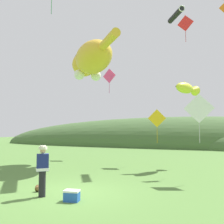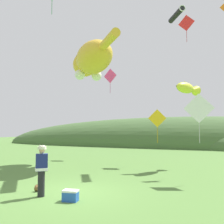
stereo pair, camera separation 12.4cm
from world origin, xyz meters
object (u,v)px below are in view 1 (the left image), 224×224
(kite_tube_streamer, at_px, (176,15))
(kite_diamond_gold, at_px, (157,119))
(kite_fish_windsock, at_px, (187,88))
(kite_diamond_white, at_px, (199,109))
(kite_giant_cat, at_px, (91,60))
(kite_diamond_pink, at_px, (109,76))
(kite_diamond_red, at_px, (185,23))
(festival_attendant, at_px, (42,169))
(kite_spool, at_px, (39,188))
(picnic_cooler, at_px, (72,196))

(kite_tube_streamer, distance_m, kite_diamond_gold, 7.62)
(kite_fish_windsock, distance_m, kite_diamond_white, 4.69)
(kite_fish_windsock, xyz_separation_m, kite_tube_streamer, (-0.65, 0.51, 5.18))
(kite_giant_cat, bearing_deg, kite_fish_windsock, 9.44)
(kite_tube_streamer, height_order, kite_diamond_white, kite_tube_streamer)
(kite_diamond_pink, distance_m, kite_diamond_red, 7.62)
(festival_attendant, xyz_separation_m, kite_giant_cat, (-2.21, 8.01, 6.24))
(kite_spool, xyz_separation_m, kite_diamond_red, (4.29, 12.59, 10.82))
(kite_spool, distance_m, picnic_cooler, 1.94)
(kite_spool, bearing_deg, kite_fish_windsock, 61.30)
(kite_spool, xyz_separation_m, kite_giant_cat, (-1.63, 7.47, 7.07))
(kite_fish_windsock, height_order, kite_diamond_pink, kite_diamond_pink)
(picnic_cooler, xyz_separation_m, kite_diamond_red, (2.46, 13.22, 10.76))
(picnic_cooler, relative_size, kite_fish_windsock, 0.21)
(festival_attendant, relative_size, kite_diamond_gold, 0.91)
(kite_spool, xyz_separation_m, kite_diamond_gold, (3.14, 6.57, 2.85))
(kite_tube_streamer, bearing_deg, kite_spool, -113.94)
(kite_diamond_gold, bearing_deg, kite_diamond_pink, 133.34)
(picnic_cooler, height_order, kite_diamond_red, kite_diamond_red)
(picnic_cooler, bearing_deg, festival_attendant, 175.90)
(kite_diamond_pink, xyz_separation_m, kite_diamond_gold, (5.42, -5.75, -4.13))
(kite_diamond_pink, bearing_deg, kite_diamond_red, 2.43)
(picnic_cooler, relative_size, kite_diamond_pink, 0.24)
(kite_fish_windsock, relative_size, kite_diamond_red, 1.15)
(kite_giant_cat, height_order, kite_fish_windsock, kite_giant_cat)
(kite_spool, height_order, kite_tube_streamer, kite_tube_streamer)
(kite_tube_streamer, bearing_deg, kite_diamond_pink, 152.44)
(kite_diamond_gold, height_order, kite_diamond_red, kite_diamond_red)
(kite_giant_cat, bearing_deg, picnic_cooler, -66.85)
(kite_tube_streamer, bearing_deg, picnic_cooler, -102.70)
(kite_giant_cat, relative_size, kite_diamond_gold, 3.28)
(kite_tube_streamer, relative_size, kite_diamond_pink, 0.84)
(kite_spool, bearing_deg, kite_diamond_gold, 64.46)
(picnic_cooler, xyz_separation_m, kite_diamond_gold, (1.31, 7.20, 2.80))
(kite_spool, xyz_separation_m, picnic_cooler, (1.83, -0.63, 0.06))
(kite_giant_cat, relative_size, kite_fish_windsock, 2.48)
(kite_diamond_pink, bearing_deg, kite_diamond_white, -45.83)
(kite_giant_cat, distance_m, kite_tube_streamer, 6.55)
(kite_diamond_gold, relative_size, kite_diamond_red, 0.87)
(festival_attendant, distance_m, kite_giant_cat, 10.39)
(festival_attendant, bearing_deg, kite_tube_streamer, 70.29)
(picnic_cooler, height_order, kite_diamond_gold, kite_diamond_gold)
(kite_tube_streamer, bearing_deg, festival_attendant, -109.71)
(festival_attendant, xyz_separation_m, kite_diamond_gold, (2.56, 7.11, 2.03))
(picnic_cooler, bearing_deg, kite_fish_windsock, 72.81)
(kite_spool, distance_m, kite_tube_streamer, 14.06)
(kite_spool, bearing_deg, kite_tube_streamer, 66.06)
(kite_diamond_red, relative_size, kite_diamond_white, 1.00)
(picnic_cooler, distance_m, kite_giant_cat, 11.26)
(festival_attendant, relative_size, kite_diamond_white, 0.79)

